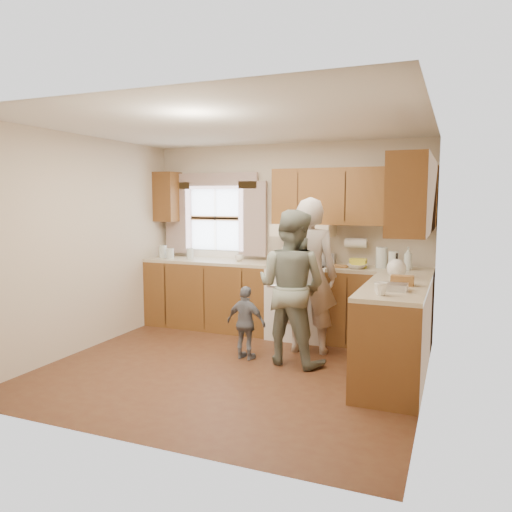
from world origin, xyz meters
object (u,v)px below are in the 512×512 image
at_px(stove, 301,301).
at_px(woman_left, 309,276).
at_px(child, 246,323).
at_px(woman_right, 291,287).

relative_size(stove, woman_left, 0.60).
bearing_deg(woman_left, stove, -73.43).
bearing_deg(child, stove, -96.92).
height_order(woman_left, child, woman_left).
height_order(stove, woman_right, woman_right).
bearing_deg(woman_left, child, 34.07).
height_order(woman_left, woman_right, woman_left).
bearing_deg(child, woman_left, -129.70).
distance_m(woman_right, child, 0.65).
bearing_deg(stove, woman_right, -78.77).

